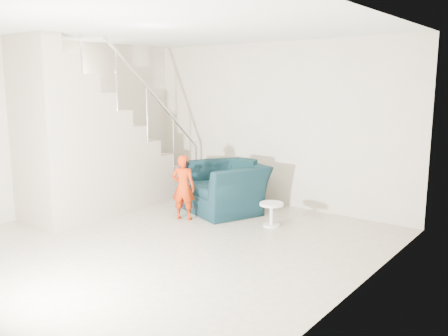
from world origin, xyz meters
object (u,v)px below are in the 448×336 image
(staircase, at_px, (91,153))
(armchair, at_px, (225,188))
(side_table, at_px, (272,210))
(toddler, at_px, (183,187))

(staircase, bearing_deg, armchair, 37.17)
(armchair, distance_m, staircase, 2.18)
(side_table, height_order, staircase, staircase)
(armchair, distance_m, side_table, 1.05)
(staircase, bearing_deg, side_table, 21.36)
(armchair, relative_size, side_table, 3.47)
(toddler, relative_size, staircase, 0.27)
(side_table, bearing_deg, toddler, -157.58)
(armchair, relative_size, staircase, 0.33)
(toddler, bearing_deg, side_table, 177.77)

